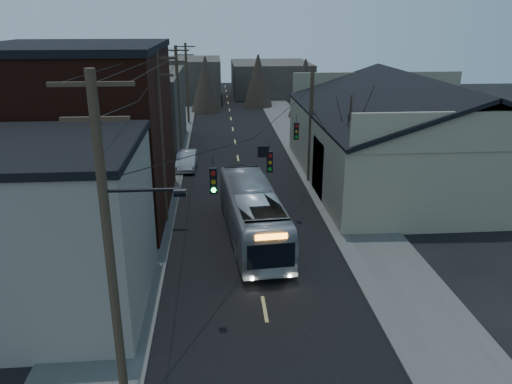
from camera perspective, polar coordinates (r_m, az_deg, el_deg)
road_surface at (r=41.92m, az=-1.95°, el=3.16°), size 9.00×110.00×0.02m
sidewalk_left at (r=42.12m, az=-10.83°, el=2.97°), size 4.00×110.00×0.12m
sidewalk_right at (r=42.69m, az=6.81°, el=3.40°), size 4.00×110.00×0.12m
building_clapboard at (r=22.08m, az=-23.23°, el=-4.13°), size 8.00×8.00×7.00m
building_brick at (r=32.00m, az=-19.42°, el=6.17°), size 10.00×12.00×10.00m
building_left_far at (r=47.56m, az=-14.02°, el=8.87°), size 9.00×14.00×7.00m
warehouse at (r=39.27m, az=17.77°, el=5.18°), size 16.16×20.60×7.73m
building_far_left at (r=75.83m, az=-7.97°, el=12.61°), size 10.00×12.00×6.00m
building_far_right at (r=81.22m, az=1.66°, el=12.87°), size 12.00×14.00×5.00m
bare_tree at (r=32.38m, az=10.47°, el=4.54°), size 0.40×0.40×7.20m
utility_lines at (r=35.04m, az=-6.71°, el=8.13°), size 11.24×45.28×10.50m
bus at (r=27.42m, az=-0.40°, el=-2.47°), size 3.41×11.00×3.02m
parked_car at (r=41.01m, az=-7.93°, el=3.64°), size 1.61×4.37×1.43m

